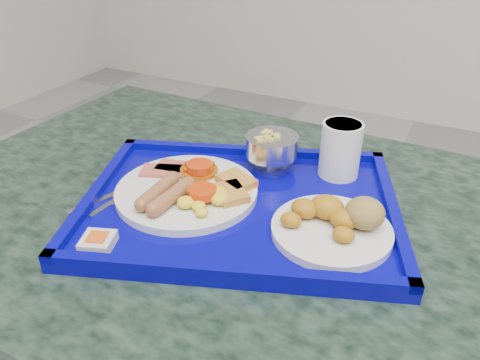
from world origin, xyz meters
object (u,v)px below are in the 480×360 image
Objects in this scene: bread_plate at (336,222)px; table at (243,291)px; juice_cup at (341,148)px; tray at (240,206)px; fruit_bowl at (272,147)px; main_plate at (190,189)px.

table is at bearing 173.55° from bread_plate.
table is at bearing -126.45° from juice_cup.
table is 0.19m from tray.
fruit_bowl reaches higher than table.
juice_cup reaches higher than bread_plate.
main_plate reaches higher than tray.
main_plate is (-0.08, -0.02, 0.02)m from tray.
table is 0.22m from main_plate.
juice_cup reaches higher than fruit_bowl.
main_plate is 2.39× the size of juice_cup.
tray reaches higher than table.
fruit_bowl is (-0.00, 0.12, 0.05)m from tray.
juice_cup is (0.11, 0.15, 0.06)m from tray.
bread_plate reaches higher than main_plate.
table is 11.98× the size of juice_cup.
bread_plate is at bearing -2.99° from tray.
main_plate is at bearing -167.18° from tray.
juice_cup is (0.19, 0.17, 0.04)m from main_plate.
table is 6.68× the size of bread_plate.
bread_plate is at bearing -40.30° from fruit_bowl.
main_plate reaches higher than table.
juice_cup is at bearing 42.43° from main_plate.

